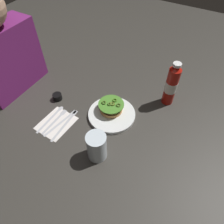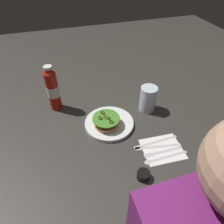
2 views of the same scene
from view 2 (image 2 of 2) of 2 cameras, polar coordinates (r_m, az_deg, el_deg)
name	(u,v)px [view 2 (image 2 of 2)]	position (r m, az deg, el deg)	size (l,w,h in m)	color
ground_plane	(108,131)	(0.98, -1.18, -5.38)	(3.00, 3.00, 0.00)	#35322D
dinner_plate	(109,123)	(1.01, -0.80, -3.21)	(0.24, 0.24, 0.02)	white
burger_sandwich	(107,121)	(0.97, -1.45, -2.59)	(0.13, 0.13, 0.05)	tan
ketchup_bottle	(53,90)	(1.08, -16.36, 6.08)	(0.06, 0.06, 0.25)	#B0170E
water_glass	(148,99)	(1.08, 10.11, 3.69)	(0.09, 0.09, 0.14)	silver
condiment_cup	(143,175)	(0.83, 8.82, -17.19)	(0.05, 0.05, 0.03)	black
napkin	(162,149)	(0.94, 14.02, -10.06)	(0.17, 0.15, 0.00)	white
steak_knife	(153,142)	(0.95, 11.53, -8.41)	(0.22, 0.02, 0.00)	silver
butter_knife	(155,146)	(0.94, 12.12, -9.48)	(0.21, 0.05, 0.00)	silver
fork_utensil	(160,152)	(0.92, 13.40, -10.92)	(0.18, 0.02, 0.00)	silver
spoon_utensil	(160,158)	(0.90, 13.51, -12.57)	(0.20, 0.03, 0.00)	silver
diner_person	(216,222)	(0.55, 27.36, -25.80)	(0.36, 0.18, 0.54)	#722168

